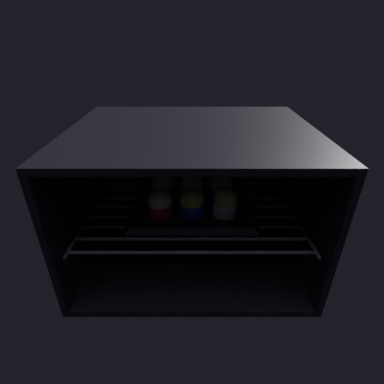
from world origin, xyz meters
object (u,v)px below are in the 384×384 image
muffin_row2_col0 (166,175)px  muffin_row2_col2 (219,175)px  muffin_row1_col2 (221,188)px  baking_tray (192,200)px  muffin_row1_col0 (163,187)px  muffin_row0_col0 (160,204)px  muffin_row1_col1 (193,187)px  muffin_row0_col2 (225,202)px  muffin_row0_col1 (194,203)px  muffin_row2_col1 (191,175)px

muffin_row2_col0 → muffin_row2_col2: size_ratio=1.07×
muffin_row1_col2 → muffin_row2_col0: size_ratio=0.96×
muffin_row2_col0 → muffin_row2_col2: (15.84, -0.27, -0.04)cm
baking_tray → muffin_row1_col0: size_ratio=4.09×
muffin_row0_col0 → muffin_row1_col1: size_ratio=0.94×
baking_tray → muffin_row2_col0: 11.97cm
muffin_row0_col2 → muffin_row1_col1: bearing=134.5°
muffin_row0_col2 → muffin_row1_col0: same height
muffin_row1_col0 → muffin_row2_col0: muffin_row2_col0 is taller
baking_tray → muffin_row0_col1: bearing=-87.2°
muffin_row0_col0 → muffin_row0_col2: muffin_row0_col2 is taller
baking_tray → muffin_row2_col1: muffin_row2_col1 is taller
muffin_row0_col0 → muffin_row2_col0: size_ratio=0.91×
muffin_row0_col1 → muffin_row1_col1: size_ratio=1.00×
muffin_row1_col2 → muffin_row2_col2: (0.29, 8.36, -0.12)cm
muffin_row0_col2 → muffin_row1_col0: bearing=153.6°
muffin_row2_col0 → muffin_row2_col1: 7.39cm
muffin_row2_col1 → muffin_row1_col2: bearing=-45.6°
muffin_row1_col0 → muffin_row2_col2: size_ratio=1.04×
muffin_row0_col2 → muffin_row1_col2: bearing=92.9°
muffin_row0_col1 → muffin_row1_col1: same height
muffin_row0_col2 → muffin_row2_col2: size_ratio=1.04×
muffin_row1_col1 → muffin_row2_col0: (-8.02, 7.96, -0.07)cm
muffin_row0_col1 → muffin_row2_col2: 17.74cm
baking_tray → muffin_row0_col1: (0.39, -8.00, 3.86)cm
muffin_row0_col2 → muffin_row1_col0: size_ratio=0.99×
muffin_row0_col0 → muffin_row2_col2: bearing=45.5°
baking_tray → muffin_row2_col0: (-7.75, 8.25, 3.91)cm
baking_tray → muffin_row0_col1: muffin_row0_col1 is taller
muffin_row1_col2 → muffin_row0_col1: bearing=-134.2°
muffin_row0_col2 → muffin_row2_col1: muffin_row0_col2 is taller
baking_tray → muffin_row1_col1: bearing=46.5°
muffin_row1_col1 → muffin_row1_col2: size_ratio=1.01×
baking_tray → muffin_row0_col1: size_ratio=4.11×
muffin_row2_col1 → muffin_row2_col0: bearing=177.7°
baking_tray → muffin_row1_col2: (7.80, -0.38, 3.98)cm
muffin_row2_col1 → muffin_row0_col0: bearing=-114.8°
muffin_row0_col1 → muffin_row2_col0: muffin_row2_col0 is taller
muffin_row0_col1 → muffin_row0_col2: 7.79cm
muffin_row2_col2 → muffin_row1_col0: bearing=-154.4°
muffin_row0_col0 → muffin_row1_col0: (-0.12, 8.55, 0.33)cm
muffin_row2_col2 → muffin_row2_col1: bearing=-179.8°
muffin_row1_col0 → muffin_row1_col1: 8.27cm
muffin_row1_col1 → muffin_row2_col2: 10.97cm
baking_tray → muffin_row1_col2: size_ratio=4.16×
muffin_row1_col1 → muffin_row2_col0: size_ratio=0.97×
muffin_row0_col1 → muffin_row1_col1: (-0.11, 8.29, 0.11)cm
muffin_row2_col2 → muffin_row1_col1: bearing=-135.5°
baking_tray → muffin_row2_col1: bearing=92.6°
muffin_row1_col2 → muffin_row1_col1: bearing=174.9°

